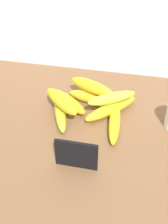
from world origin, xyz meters
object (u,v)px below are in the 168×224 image
at_px(banana_1, 115,122).
at_px(banana_3, 90,98).
at_px(chalkboard_sign, 77,156).
at_px(banana_0, 111,108).
at_px(banana_4, 60,112).
at_px(banana_7, 112,98).
at_px(banana_2, 67,101).
at_px(banana_5, 92,87).
at_px(banana_6, 61,101).

height_order(banana_1, banana_3, banana_3).
bearing_deg(chalkboard_sign, banana_3, 94.81).
distance_m(banana_0, banana_4, 0.16).
bearing_deg(banana_7, banana_2, 177.87).
bearing_deg(banana_1, banana_4, 176.42).
relative_size(banana_3, banana_4, 0.76).
bearing_deg(banana_5, banana_1, -50.29).
bearing_deg(banana_4, banana_6, 49.56).
distance_m(banana_2, banana_3, 0.08).
bearing_deg(banana_7, banana_6, -163.03).
bearing_deg(banana_3, banana_2, -150.89).
bearing_deg(banana_0, banana_2, 176.79).
distance_m(banana_4, banana_6, 0.04).
height_order(banana_1, banana_4, same).
relative_size(banana_0, banana_7, 1.26).
relative_size(banana_2, banana_5, 1.02).
distance_m(banana_6, banana_7, 0.16).
distance_m(banana_4, banana_7, 0.17).
relative_size(chalkboard_sign, banana_2, 0.64).
distance_m(banana_3, banana_6, 0.12).
bearing_deg(banana_6, banana_0, 15.95).
bearing_deg(banana_5, banana_6, -129.67).
bearing_deg(banana_6, banana_5, 50.33).
distance_m(banana_0, banana_1, 0.06).
bearing_deg(banana_3, chalkboard_sign, -85.19).
relative_size(banana_2, banana_7, 1.06).
distance_m(banana_4, banana_5, 0.14).
distance_m(banana_1, banana_7, 0.08).
xyz_separation_m(chalkboard_sign, banana_5, (-0.02, 0.29, 0.02)).
relative_size(banana_2, banana_3, 1.13).
xyz_separation_m(banana_1, banana_7, (-0.02, 0.06, 0.04)).
relative_size(banana_1, banana_5, 1.20).
relative_size(chalkboard_sign, banana_3, 0.72).
relative_size(chalkboard_sign, banana_1, 0.54).
relative_size(banana_1, banana_6, 1.24).
xyz_separation_m(banana_1, banana_3, (-0.10, 0.11, 0.00)).
distance_m(banana_0, banana_7, 0.04).
xyz_separation_m(banana_3, banana_7, (0.08, -0.04, 0.04)).
relative_size(chalkboard_sign, banana_6, 0.67).
xyz_separation_m(chalkboard_sign, banana_7, (0.05, 0.25, 0.02)).
distance_m(banana_2, banana_6, 0.06).
bearing_deg(banana_2, banana_5, 30.22).
relative_size(chalkboard_sign, banana_7, 0.67).
relative_size(banana_0, banana_3, 1.34).
height_order(banana_1, banana_5, banana_5).
bearing_deg(banana_1, chalkboard_sign, -112.05).
bearing_deg(banana_1, banana_7, 107.30).
distance_m(chalkboard_sign, banana_6, 0.22).
bearing_deg(chalkboard_sign, banana_0, 77.28).
distance_m(banana_1, banana_6, 0.18).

